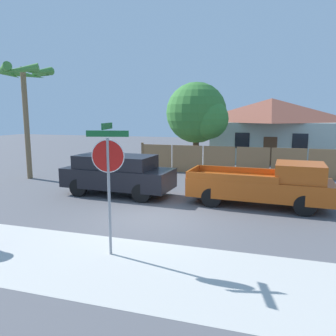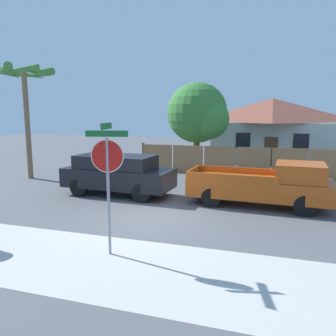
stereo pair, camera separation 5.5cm
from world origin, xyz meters
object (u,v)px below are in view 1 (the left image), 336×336
(house, at_px, (271,128))
(palm_tree, at_px, (24,82))
(oak_tree, at_px, (199,114))
(stop_sign, at_px, (108,166))
(orange_pickup, at_px, (266,185))
(red_suv, at_px, (118,173))

(house, bearing_deg, palm_tree, -136.02)
(house, height_order, oak_tree, oak_tree)
(house, relative_size, stop_sign, 2.76)
(palm_tree, bearing_deg, oak_tree, 36.48)
(orange_pickup, bearing_deg, red_suv, -177.04)
(orange_pickup, bearing_deg, stop_sign, -119.56)
(palm_tree, height_order, orange_pickup, palm_tree)
(palm_tree, distance_m, red_suv, 7.91)
(red_suv, bearing_deg, oak_tree, 79.87)
(orange_pickup, height_order, stop_sign, stop_sign)
(red_suv, xyz_separation_m, orange_pickup, (6.23, -0.02, -0.12))
(red_suv, xyz_separation_m, stop_sign, (2.54, -5.76, 1.30))
(house, distance_m, stop_sign, 20.49)
(stop_sign, bearing_deg, oak_tree, 79.89)
(oak_tree, bearing_deg, house, 54.04)
(house, bearing_deg, stop_sign, -100.92)
(red_suv, relative_size, stop_sign, 1.48)
(palm_tree, bearing_deg, red_suv, -17.87)
(house, height_order, red_suv, house)
(house, xyz_separation_m, palm_tree, (-12.76, -12.31, 2.76))
(oak_tree, xyz_separation_m, orange_pickup, (4.31, -8.16, -2.69))
(red_suv, height_order, stop_sign, stop_sign)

